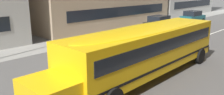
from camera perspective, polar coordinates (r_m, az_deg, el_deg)
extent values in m
plane|color=#54514F|center=(13.17, 0.53, -5.39)|extent=(400.00, 400.00, 0.00)
cube|color=gray|center=(18.86, -16.26, 0.19)|extent=(120.00, 3.00, 0.01)
cube|color=silver|center=(13.17, 0.53, -5.37)|extent=(110.00, 0.16, 0.01)
cube|color=yellow|center=(11.93, 9.08, -0.17)|extent=(10.30, 2.38, 2.06)
cube|color=yellow|center=(8.22, -15.63, -11.26)|extent=(1.50, 1.97, 1.03)
cube|color=black|center=(16.59, 19.26, 0.28)|extent=(0.20, 2.34, 0.34)
cube|color=black|center=(11.84, 9.15, 1.56)|extent=(9.68, 2.41, 0.60)
cube|color=black|center=(12.09, 8.96, -2.96)|extent=(10.32, 2.41, 0.11)
ellipsoid|color=yellow|center=(11.71, 9.28, 4.70)|extent=(9.89, 2.19, 0.34)
cylinder|color=red|center=(10.48, -7.44, -2.75)|extent=(0.41, 0.41, 0.03)
cylinder|color=black|center=(10.32, -9.35, -8.59)|extent=(0.94, 0.27, 0.94)
cylinder|color=black|center=(15.03, 21.16, -1.99)|extent=(0.94, 0.27, 0.94)
cylinder|color=black|center=(16.00, 13.46, -0.43)|extent=(0.94, 0.27, 0.94)
cube|color=#195B66|center=(32.64, 19.55, 6.94)|extent=(3.99, 1.91, 0.70)
cube|color=black|center=(32.44, 19.52, 8.09)|extent=(2.28, 1.68, 0.64)
cylinder|color=black|center=(34.22, 19.26, 6.69)|extent=(0.61, 0.21, 0.60)
cylinder|color=black|center=(33.47, 21.83, 6.30)|extent=(0.61, 0.21, 0.60)
cylinder|color=black|center=(31.95, 17.05, 6.36)|extent=(0.61, 0.21, 0.60)
cylinder|color=black|center=(31.15, 19.76, 5.95)|extent=(0.61, 0.21, 0.60)
cube|color=black|center=(25.66, 11.78, 5.62)|extent=(3.90, 1.71, 0.70)
cube|color=black|center=(25.44, 11.67, 7.07)|extent=(2.20, 1.56, 0.64)
cylinder|color=black|center=(27.25, 11.68, 5.38)|extent=(0.60, 0.18, 0.60)
cylinder|color=black|center=(26.40, 14.81, 4.91)|extent=(0.60, 0.18, 0.60)
cylinder|color=black|center=(25.10, 8.51, 4.76)|extent=(0.60, 0.18, 0.60)
cylinder|color=black|center=(24.18, 11.80, 4.24)|extent=(0.60, 0.18, 0.60)
cube|color=black|center=(26.91, 3.16, 9.02)|extent=(16.28, 0.04, 1.10)
cube|color=black|center=(42.73, 19.88, 10.23)|extent=(13.83, 0.04, 1.10)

